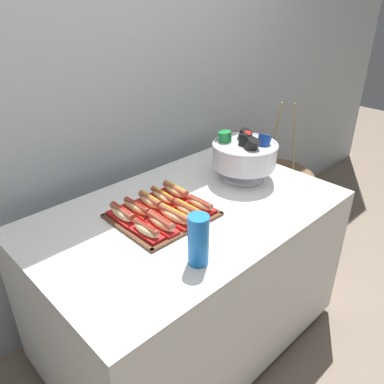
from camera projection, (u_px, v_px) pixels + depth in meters
name	position (u px, v px, depth m)	size (l,w,h in m)	color
ground_plane	(188.00, 333.00, 2.13)	(10.00, 10.00, 0.00)	#7A6B5B
back_wall	(102.00, 75.00, 1.89)	(6.00, 0.10, 2.60)	#B2BCC1
buffet_table	(188.00, 275.00, 1.93)	(1.42, 0.89, 0.79)	white
floor_vase	(275.00, 211.00, 2.70)	(0.57, 0.57, 1.07)	brown
serving_tray	(162.00, 215.00, 1.70)	(0.41, 0.36, 0.01)	#56331E
hot_dog_0	(146.00, 230.00, 1.54)	(0.06, 0.16, 0.06)	red
hot_dog_1	(161.00, 223.00, 1.59)	(0.07, 0.17, 0.06)	red
hot_dog_2	(175.00, 216.00, 1.63)	(0.07, 0.18, 0.06)	red
hot_dog_3	(188.00, 210.00, 1.68)	(0.06, 0.16, 0.06)	red
hot_dog_4	(200.00, 205.00, 1.72)	(0.06, 0.15, 0.06)	red
hot_dog_5	(123.00, 214.00, 1.65)	(0.07, 0.17, 0.06)	red
hot_dog_6	(137.00, 208.00, 1.69)	(0.06, 0.18, 0.06)	red
hot_dog_7	(150.00, 202.00, 1.74)	(0.07, 0.16, 0.06)	red
hot_dog_8	(163.00, 197.00, 1.78)	(0.07, 0.17, 0.06)	red
hot_dog_9	(176.00, 191.00, 1.83)	(0.07, 0.17, 0.06)	#B21414
punch_bowl	(245.00, 153.00, 1.97)	(0.33, 0.33, 0.25)	silver
cup_stack	(198.00, 240.00, 1.37)	(0.08, 0.08, 0.20)	blue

